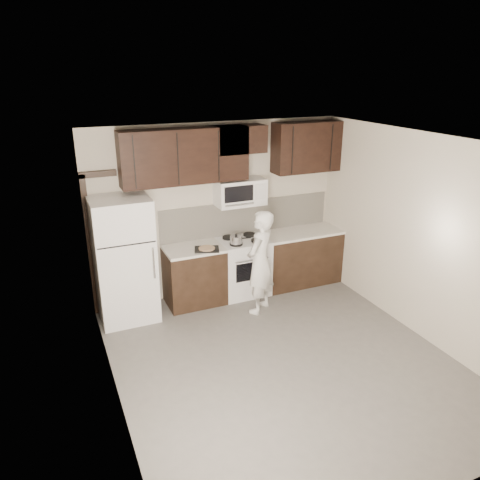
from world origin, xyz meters
TOP-DOWN VIEW (x-y plane):
  - floor at (0.00, 0.00)m, footprint 4.50×4.50m
  - back_wall at (0.00, 2.25)m, footprint 4.00×0.00m
  - ceiling at (0.00, 0.00)m, footprint 4.50×4.50m
  - counter_run at (0.60, 1.94)m, footprint 2.95×0.64m
  - stove at (0.30, 1.94)m, footprint 0.76×0.66m
  - backsplash at (0.50, 2.24)m, footprint 2.90×0.02m
  - upper_cabinets at (0.21, 2.08)m, footprint 3.48×0.35m
  - microwave at (0.30, 2.06)m, footprint 0.76×0.42m
  - refrigerator at (-1.55, 1.89)m, footprint 0.80×0.76m
  - door_trim at (-1.92, 2.21)m, footprint 0.50×0.08m
  - saucepan at (0.12, 1.79)m, footprint 0.32×0.19m
  - baking_tray at (-0.36, 1.76)m, footprint 0.42×0.37m
  - pizza at (-0.36, 1.76)m, footprint 0.31×0.31m
  - person at (0.29, 1.31)m, footprint 0.68×0.65m

SIDE VIEW (x-z plane):
  - floor at x=0.00m, z-range 0.00..0.00m
  - counter_run at x=0.60m, z-range 0.00..0.91m
  - stove at x=0.30m, z-range -0.01..0.93m
  - person at x=0.29m, z-range 0.00..1.56m
  - refrigerator at x=-1.55m, z-range 0.00..1.80m
  - baking_tray at x=-0.36m, z-range 0.91..0.93m
  - pizza at x=-0.36m, z-range 0.93..0.95m
  - saucepan at x=0.12m, z-range 0.89..1.07m
  - backsplash at x=0.50m, z-range 0.91..1.45m
  - door_trim at x=-1.92m, z-range 0.19..2.31m
  - back_wall at x=0.00m, z-range -0.65..3.35m
  - microwave at x=0.30m, z-range 1.45..1.85m
  - upper_cabinets at x=0.21m, z-range 1.89..2.67m
  - ceiling at x=0.00m, z-range 2.70..2.70m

